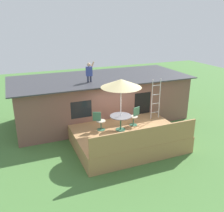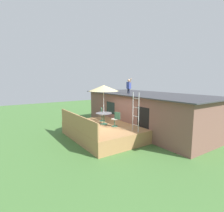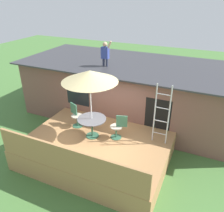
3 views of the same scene
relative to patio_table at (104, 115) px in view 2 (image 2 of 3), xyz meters
The scene contains 10 objects.
ground_plane 1.41m from the patio_table, 15.34° to the right, with size 40.00×40.00×0.00m, color #477538.
house 3.53m from the patio_table, 85.57° to the left, with size 10.50×4.50×2.67m.
deck 1.03m from the patio_table, 15.34° to the right, with size 5.10×3.91×0.80m, color #A87A4C.
deck_railing 2.01m from the patio_table, 82.18° to the right, with size 5.00×0.08×0.90m, color #A87A4C.
patio_table is the anchor object (origin of this frame).
patio_umbrella 1.76m from the patio_table, 90.00° to the right, with size 1.90×1.90×2.54m.
step_ladder 2.48m from the patio_table, 15.80° to the left, with size 0.52×0.04×2.20m.
person_figure 3.31m from the patio_table, 104.95° to the left, with size 0.47×0.20×1.11m.
patio_chair_left 1.03m from the patio_table, 156.64° to the left, with size 0.60×0.44×0.92m.
patio_chair_right 0.96m from the patio_table, 18.29° to the left, with size 0.61×0.44×0.92m.
Camera 2 is at (9.55, -5.89, 3.69)m, focal length 28.97 mm.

